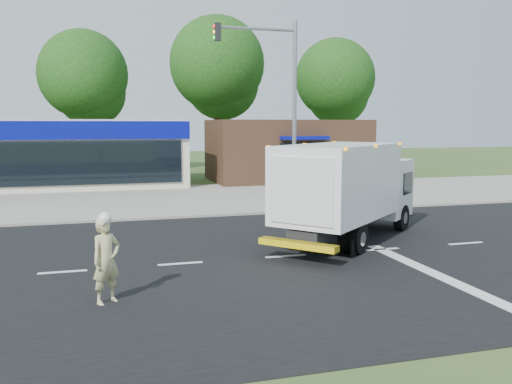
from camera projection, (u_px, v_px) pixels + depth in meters
The scene contains 11 objects.
ground at pixel (286, 257), 15.40m from camera, with size 120.00×120.00×0.00m, color #385123.
road_asphalt at pixel (286, 256), 15.40m from camera, with size 60.00×14.00×0.02m, color black.
sidewalk at pixel (223, 210), 23.21m from camera, with size 60.00×2.40×0.12m, color gray.
parking_apron at pixel (199, 195), 28.74m from camera, with size 60.00×9.00×0.02m, color gray.
lane_markings at pixel (350, 264), 14.48m from camera, with size 55.20×7.00×0.01m.
ems_box_truck at pixel (348, 185), 17.21m from camera, with size 6.78×6.33×3.15m.
emergency_worker at pixel (106, 259), 11.31m from camera, with size 0.80×0.75×1.94m.
retail_strip_mall at pixel (29, 154), 31.68m from camera, with size 18.00×6.20×4.00m.
brown_storefront at pixel (287, 150), 36.11m from camera, with size 10.00×6.70×4.00m.
traffic_signal_pole at pixel (280, 96), 22.67m from camera, with size 3.51×0.25×8.00m.
background_trees at pixel (154, 76), 41.09m from camera, with size 36.77×7.39×12.10m.
Camera 1 is at (-4.97, -14.23, 3.76)m, focal length 38.00 mm.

